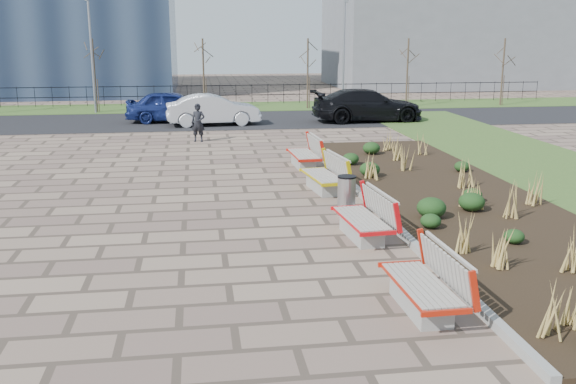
{
  "coord_description": "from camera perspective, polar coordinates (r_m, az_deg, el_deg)",
  "views": [
    {
      "loc": [
        -0.45,
        -10.71,
        4.34
      ],
      "look_at": [
        1.5,
        3.0,
        0.9
      ],
      "focal_mm": 40.0,
      "sensor_mm": 36.0,
      "label": 1
    }
  ],
  "objects": [
    {
      "name": "litter_bin",
      "position": [
        15.66,
        5.22,
        -0.36
      ],
      "size": [
        0.44,
        0.44,
        0.97
      ],
      "primitive_type": "cylinder",
      "color": "#B2B2B7",
      "rests_on": "ground"
    },
    {
      "name": "building_grey",
      "position": [
        56.54,
        13.53,
        14.26
      ],
      "size": [
        18.0,
        12.0,
        10.0
      ],
      "primitive_type": "cube",
      "color": "slate",
      "rests_on": "ground"
    },
    {
      "name": "planting_bed",
      "position": [
        17.61,
        14.54,
        -0.6
      ],
      "size": [
        4.5,
        18.0,
        0.1
      ],
      "primitive_type": "cube",
      "color": "black",
      "rests_on": "ground"
    },
    {
      "name": "planting_curb",
      "position": [
        16.86,
        7.21,
        -0.82
      ],
      "size": [
        0.16,
        18.0,
        0.15
      ],
      "primitive_type": "cube",
      "color": "gray",
      "rests_on": "ground"
    },
    {
      "name": "pedestrian",
      "position": [
        26.56,
        -7.99,
        6.12
      ],
      "size": [
        0.65,
        0.51,
        1.56
      ],
      "primitive_type": "imported",
      "rotation": [
        0.0,
        0.0,
        -0.27
      ],
      "color": "black",
      "rests_on": "ground"
    },
    {
      "name": "railing_fence",
      "position": [
        40.38,
        -7.51,
        8.59
      ],
      "size": [
        44.0,
        0.1,
        1.2
      ],
      "primitive_type": null,
      "color": "black",
      "rests_on": "grass_verge_far"
    },
    {
      "name": "bench_b",
      "position": [
        13.94,
        6.56,
        -2.13
      ],
      "size": [
        1.06,
        2.16,
        1.0
      ],
      "primitive_type": null,
      "rotation": [
        0.0,
        0.0,
        0.08
      ],
      "color": "red",
      "rests_on": "ground"
    },
    {
      "name": "road",
      "position": [
        33.0,
        -7.29,
        6.31
      ],
      "size": [
        80.0,
        7.0,
        0.02
      ],
      "primitive_type": "cube",
      "color": "black",
      "rests_on": "ground"
    },
    {
      "name": "bench_d",
      "position": [
        21.26,
        1.38,
        3.55
      ],
      "size": [
        1.0,
        2.14,
        1.0
      ],
      "primitive_type": null,
      "rotation": [
        0.0,
        0.0,
        0.05
      ],
      "color": "red",
      "rests_on": "ground"
    },
    {
      "name": "lamp_east",
      "position": [
        37.69,
        4.97,
        11.93
      ],
      "size": [
        0.24,
        0.6,
        6.0
      ],
      "primitive_type": null,
      "color": "gray",
      "rests_on": "grass_verge_far"
    },
    {
      "name": "tree_d",
      "position": [
        37.83,
        1.76,
        10.47
      ],
      "size": [
        1.4,
        1.4,
        4.0
      ],
      "primitive_type": null,
      "color": "#4C3D2D",
      "rests_on": "grass_verge_far"
    },
    {
      "name": "ground",
      "position": [
        11.57,
        -5.32,
        -8.16
      ],
      "size": [
        120.0,
        120.0,
        0.0
      ],
      "primitive_type": "plane",
      "color": "#7E6957",
      "rests_on": "ground"
    },
    {
      "name": "tree_f",
      "position": [
        41.6,
        18.54,
        10.08
      ],
      "size": [
        1.4,
        1.4,
        4.0
      ],
      "primitive_type": null,
      "color": "#4C3D2D",
      "rests_on": "grass_verge_far"
    },
    {
      "name": "car_blue",
      "position": [
        32.64,
        -10.23,
        7.5
      ],
      "size": [
        4.61,
        2.01,
        1.54
      ],
      "primitive_type": "imported",
      "rotation": [
        0.0,
        0.0,
        1.53
      ],
      "color": "navy",
      "rests_on": "road"
    },
    {
      "name": "lamp_west",
      "position": [
        37.15,
        -17.03,
        11.36
      ],
      "size": [
        0.24,
        0.6,
        6.0
      ],
      "primitive_type": null,
      "color": "gray",
      "rests_on": "grass_verge_far"
    },
    {
      "name": "tree_c",
      "position": [
        37.28,
        -7.52,
        10.31
      ],
      "size": [
        1.4,
        1.4,
        4.0
      ],
      "primitive_type": null,
      "color": "#4C3D2D",
      "rests_on": "grass_verge_far"
    },
    {
      "name": "bench_c",
      "position": [
        18.03,
        3.12,
        1.64
      ],
      "size": [
        1.16,
        2.2,
        1.0
      ],
      "primitive_type": null,
      "rotation": [
        0.0,
        0.0,
        0.13
      ],
      "color": "gold",
      "rests_on": "ground"
    },
    {
      "name": "tree_e",
      "position": [
        39.3,
        10.56,
        10.38
      ],
      "size": [
        1.4,
        1.4,
        4.0
      ],
      "primitive_type": null,
      "color": "#4C3D2D",
      "rests_on": "grass_verge_far"
    },
    {
      "name": "car_black",
      "position": [
        32.63,
        7.07,
        7.67
      ],
      "size": [
        5.6,
        2.42,
        1.61
      ],
      "primitive_type": "imported",
      "rotation": [
        0.0,
        0.0,
        1.6
      ],
      "color": "black",
      "rests_on": "road"
    },
    {
      "name": "grass_verge_far",
      "position": [
        38.95,
        -7.45,
        7.48
      ],
      "size": [
        80.0,
        5.0,
        0.04
      ],
      "primitive_type": "cube",
      "color": "#33511E",
      "rests_on": "ground"
    },
    {
      "name": "car_silver",
      "position": [
        31.23,
        -6.66,
        7.27
      ],
      "size": [
        4.57,
        1.94,
        1.47
      ],
      "primitive_type": "imported",
      "rotation": [
        0.0,
        0.0,
        1.66
      ],
      "color": "#B6B9BF",
      "rests_on": "road"
    },
    {
      "name": "bench_a",
      "position": [
        10.53,
        11.75,
        -7.76
      ],
      "size": [
        0.95,
        2.12,
        1.0
      ],
      "primitive_type": null,
      "rotation": [
        0.0,
        0.0,
        0.02
      ],
      "color": "red",
      "rests_on": "ground"
    },
    {
      "name": "tree_b",
      "position": [
        37.69,
        -16.81,
        9.88
      ],
      "size": [
        1.4,
        1.4,
        4.0
      ],
      "primitive_type": null,
      "color": "#4C3D2D",
      "rests_on": "grass_verge_far"
    }
  ]
}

